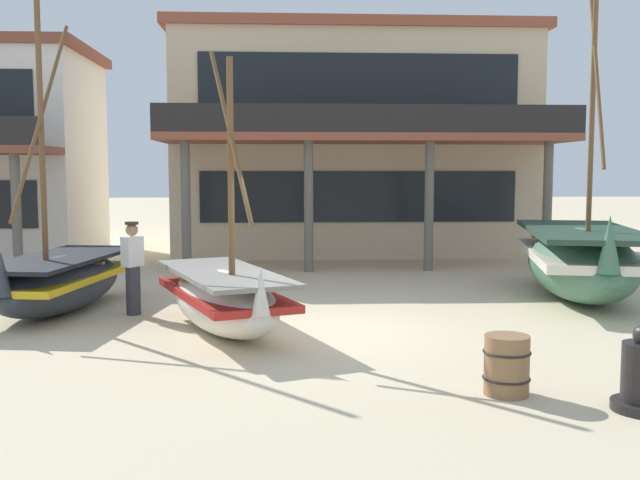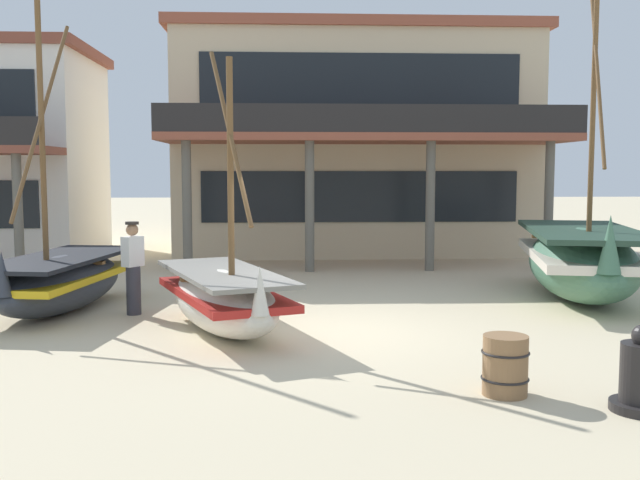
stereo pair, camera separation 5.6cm
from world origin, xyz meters
TOP-DOWN VIEW (x-y plane):
  - ground_plane at (0.00, 0.00)m, footprint 120.00×120.00m
  - fishing_boat_near_left at (-4.76, 2.02)m, footprint 2.16×4.33m
  - fishing_boat_centre_large at (5.43, 2.88)m, footprint 3.16×5.61m
  - fishing_boat_far_right at (-1.60, 0.17)m, footprint 2.59×4.00m
  - fisherman_by_hull at (-3.34, 1.64)m, footprint 0.39×0.42m
  - wooden_barrel at (1.92, -3.41)m, footprint 0.56×0.56m
  - harbor_building_main at (1.61, 12.43)m, footprint 11.36×8.83m

SIDE VIEW (x-z plane):
  - ground_plane at x=0.00m, z-range 0.00..0.00m
  - wooden_barrel at x=1.92m, z-range 0.00..0.70m
  - fishing_boat_far_right at x=-1.60m, z-range -1.71..2.82m
  - fishing_boat_near_left at x=-4.76m, z-range -2.20..3.36m
  - fishing_boat_centre_large at x=5.43m, z-range -2.89..4.48m
  - fisherman_by_hull at x=-3.34m, z-range -0.01..1.68m
  - harbor_building_main at x=1.61m, z-range 0.01..7.01m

